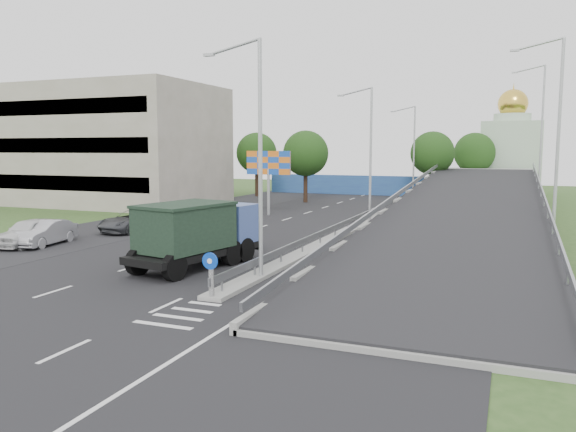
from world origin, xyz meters
The scene contains 22 objects.
ground centered at (0.00, 0.00, 0.00)m, with size 160.00×160.00×0.00m, color #2D4C1E.
road_surface centered at (-3.00, 20.00, 0.00)m, with size 26.00×90.00×0.04m, color black.
parking_strip centered at (-16.00, 20.00, 0.00)m, with size 8.00×90.00×0.05m, color black.
median centered at (0.00, 24.00, 0.10)m, with size 1.00×44.00×0.20m, color gray.
overpass_ramp centered at (7.50, 24.00, 1.75)m, with size 10.00×50.00×3.50m.
median_guardrail centered at (0.00, 24.00, 0.75)m, with size 0.09×44.00×0.71m.
sign_bollard centered at (0.00, 2.17, 1.03)m, with size 0.64×0.23×1.67m.
lamp_post_near centered at (0.11, 6.00, 5.81)m, with size 2.74×0.18×10.08m.
lamp_post_mid centered at (0.11, 26.00, 5.81)m, with size 2.74×0.18×10.08m.
lamp_post_far centered at (0.11, 46.00, 5.81)m, with size 2.74×0.18×10.08m.
beige_building centered at (-30.00, 32.00, 6.00)m, with size 24.00×14.00×12.00m, color gray.
blue_wall centered at (-4.00, 52.00, 1.20)m, with size 30.00×0.50×2.40m, color #294B98.
church centered at (10.00, 60.00, 5.31)m, with size 7.00×7.00×13.80m.
billboard centered at (-9.00, 28.00, 4.19)m, with size 4.00×0.24×5.50m.
tree_left_mid centered at (-10.00, 40.00, 5.18)m, with size 4.80×4.80×7.60m.
tree_median_far centered at (2.00, 48.00, 5.18)m, with size 4.80×4.80×7.60m.
tree_left_far centered at (-18.00, 45.00, 5.18)m, with size 4.80×4.80×7.60m.
tree_ramp_far centered at (6.00, 55.00, 5.18)m, with size 4.80×4.80×7.60m.
dump_truck centered at (-3.61, 7.34, 1.75)m, with size 3.92×7.55×3.17m.
parked_car_a centered at (-15.97, 8.89, 0.81)m, with size 1.91×4.75×1.62m, color silver.
parked_car_b centered at (-15.22, 9.29, 0.75)m, with size 1.58×4.53×1.49m, color #A7A6AC.
parked_car_c centered at (-13.77, 15.89, 0.75)m, with size 2.50×5.42×1.50m, color #3B3D41.
Camera 1 is at (10.25, -15.77, 5.68)m, focal length 35.00 mm.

